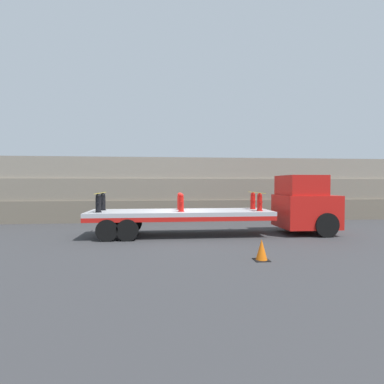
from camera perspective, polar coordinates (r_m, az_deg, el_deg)
ground_plane at (r=14.58m, az=-2.21°, el=-8.29°), size 120.00×120.00×0.00m
rock_cliff at (r=21.06m, az=-3.35°, el=0.56°), size 60.00×3.30×4.24m
truck_cab at (r=16.09m, az=20.93°, el=-2.28°), size 2.64×2.57×2.91m
flatbed_trailer at (r=14.42m, az=-4.50°, el=-4.49°), size 8.68×2.53×1.21m
fire_hydrant_black_near_0 at (r=14.12m, az=-17.42°, el=-2.05°), size 0.30×0.55×0.85m
fire_hydrant_black_far_0 at (r=15.17m, az=-16.60°, el=-1.80°), size 0.30×0.55×0.85m
fire_hydrant_red_near_1 at (r=13.86m, az=-2.08°, el=-2.05°), size 0.30×0.55×0.85m
fire_hydrant_red_far_1 at (r=14.92m, az=-2.34°, el=-1.78°), size 0.30×0.55×0.85m
fire_hydrant_red_near_2 at (r=14.59m, az=12.76°, el=-1.90°), size 0.30×0.55×0.85m
fire_hydrant_red_far_2 at (r=15.60m, az=11.51°, el=-1.67°), size 0.30×0.55×0.85m
cargo_strap_rear at (r=14.62m, az=-17.01°, el=-0.19°), size 0.05×2.62×0.01m
cargo_strap_middle at (r=15.07m, az=12.12°, el=-0.10°), size 0.05×2.62×0.01m
traffic_cone at (r=10.19m, az=13.12°, el=-10.72°), size 0.49×0.49×0.69m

